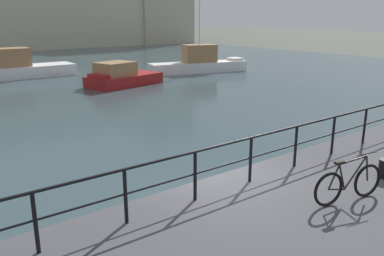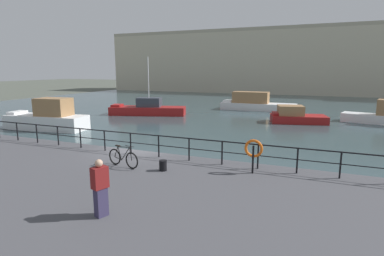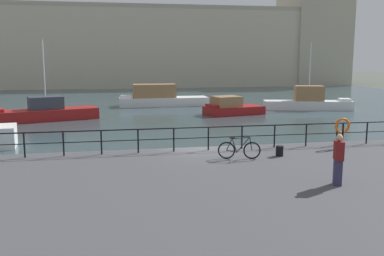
{
  "view_description": "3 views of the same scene",
  "coord_description": "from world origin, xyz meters",
  "px_view_note": "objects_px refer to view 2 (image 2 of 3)",
  "views": [
    {
      "loc": [
        -5.84,
        -6.68,
        4.66
      ],
      "look_at": [
        0.69,
        1.99,
        1.6
      ],
      "focal_mm": 37.06,
      "sensor_mm": 36.0,
      "label": 1
    },
    {
      "loc": [
        8.83,
        -13.54,
        5.17
      ],
      "look_at": [
        1.5,
        4.33,
        1.52
      ],
      "focal_mm": 29.14,
      "sensor_mm": 36.0,
      "label": 2
    },
    {
      "loc": [
        -4.02,
        -19.44,
        5.19
      ],
      "look_at": [
        0.02,
        1.8,
        1.62
      ],
      "focal_mm": 40.44,
      "sensor_mm": 36.0,
      "label": 3
    }
  ],
  "objects_px": {
    "moored_green_narrowboat": "(48,118)",
    "parked_bicycle": "(123,158)",
    "life_ring_stand": "(254,150)",
    "moored_white_yacht": "(296,116)",
    "moored_small_launch": "(148,109)",
    "mooring_bollard": "(163,165)",
    "harbor_building": "(305,61)",
    "moored_harbor_tender": "(255,103)",
    "standing_person": "(100,188)"
  },
  "relations": [
    {
      "from": "moored_white_yacht",
      "to": "parked_bicycle",
      "type": "height_order",
      "value": "parked_bicycle"
    },
    {
      "from": "moored_harbor_tender",
      "to": "moored_white_yacht",
      "type": "height_order",
      "value": "moored_harbor_tender"
    },
    {
      "from": "moored_white_yacht",
      "to": "moored_harbor_tender",
      "type": "bearing_deg",
      "value": -69.66
    },
    {
      "from": "harbor_building",
      "to": "parked_bicycle",
      "type": "bearing_deg",
      "value": -94.09
    },
    {
      "from": "harbor_building",
      "to": "moored_white_yacht",
      "type": "xyz_separation_m",
      "value": [
        1.31,
        -39.54,
        -6.23
      ]
    },
    {
      "from": "moored_harbor_tender",
      "to": "moored_green_narrowboat",
      "type": "height_order",
      "value": "moored_green_narrowboat"
    },
    {
      "from": "moored_harbor_tender",
      "to": "moored_small_launch",
      "type": "height_order",
      "value": "moored_small_launch"
    },
    {
      "from": "moored_green_narrowboat",
      "to": "mooring_bollard",
      "type": "relative_size",
      "value": 16.83
    },
    {
      "from": "moored_white_yacht",
      "to": "harbor_building",
      "type": "bearing_deg",
      "value": -102.01
    },
    {
      "from": "mooring_bollard",
      "to": "standing_person",
      "type": "height_order",
      "value": "standing_person"
    },
    {
      "from": "harbor_building",
      "to": "mooring_bollard",
      "type": "height_order",
      "value": "harbor_building"
    },
    {
      "from": "moored_green_narrowboat",
      "to": "life_ring_stand",
      "type": "distance_m",
      "value": 20.91
    },
    {
      "from": "moored_green_narrowboat",
      "to": "mooring_bollard",
      "type": "distance_m",
      "value": 18.19
    },
    {
      "from": "moored_white_yacht",
      "to": "life_ring_stand",
      "type": "height_order",
      "value": "life_ring_stand"
    },
    {
      "from": "moored_white_yacht",
      "to": "moored_small_launch",
      "type": "relative_size",
      "value": 0.64
    },
    {
      "from": "harbor_building",
      "to": "mooring_bollard",
      "type": "distance_m",
      "value": 60.6
    },
    {
      "from": "moored_green_narrowboat",
      "to": "harbor_building",
      "type": "bearing_deg",
      "value": -116.84
    },
    {
      "from": "moored_green_narrowboat",
      "to": "life_ring_stand",
      "type": "xyz_separation_m",
      "value": [
        19.38,
        -7.78,
        0.98
      ]
    },
    {
      "from": "harbor_building",
      "to": "moored_white_yacht",
      "type": "height_order",
      "value": "harbor_building"
    },
    {
      "from": "moored_small_launch",
      "to": "moored_green_narrowboat",
      "type": "bearing_deg",
      "value": 55.46
    },
    {
      "from": "moored_small_launch",
      "to": "moored_harbor_tender",
      "type": "bearing_deg",
      "value": -156.98
    },
    {
      "from": "standing_person",
      "to": "moored_green_narrowboat",
      "type": "bearing_deg",
      "value": -20.36
    },
    {
      "from": "harbor_building",
      "to": "moored_small_launch",
      "type": "relative_size",
      "value": 8.76
    },
    {
      "from": "harbor_building",
      "to": "parked_bicycle",
      "type": "relative_size",
      "value": 44.65
    },
    {
      "from": "parked_bicycle",
      "to": "life_ring_stand",
      "type": "bearing_deg",
      "value": 26.05
    },
    {
      "from": "harbor_building",
      "to": "parked_bicycle",
      "type": "distance_m",
      "value": 60.86
    },
    {
      "from": "moored_green_narrowboat",
      "to": "parked_bicycle",
      "type": "xyz_separation_m",
      "value": [
        14.01,
        -9.09,
        0.39
      ]
    },
    {
      "from": "parked_bicycle",
      "to": "moored_white_yacht",
      "type": "bearing_deg",
      "value": 87.26
    },
    {
      "from": "moored_small_launch",
      "to": "life_ring_stand",
      "type": "height_order",
      "value": "moored_small_launch"
    },
    {
      "from": "life_ring_stand",
      "to": "mooring_bollard",
      "type": "bearing_deg",
      "value": -162.13
    },
    {
      "from": "harbor_building",
      "to": "moored_white_yacht",
      "type": "bearing_deg",
      "value": -88.1
    },
    {
      "from": "moored_green_narrowboat",
      "to": "standing_person",
      "type": "relative_size",
      "value": 4.38
    },
    {
      "from": "harbor_building",
      "to": "parked_bicycle",
      "type": "xyz_separation_m",
      "value": [
        -4.32,
        -60.46,
        -5.47
      ]
    },
    {
      "from": "parked_bicycle",
      "to": "mooring_bollard",
      "type": "distance_m",
      "value": 1.86
    },
    {
      "from": "moored_harbor_tender",
      "to": "parked_bicycle",
      "type": "bearing_deg",
      "value": 89.7
    },
    {
      "from": "moored_green_narrowboat",
      "to": "parked_bicycle",
      "type": "distance_m",
      "value": 16.71
    },
    {
      "from": "life_ring_stand",
      "to": "standing_person",
      "type": "xyz_separation_m",
      "value": [
        -3.26,
        -5.45,
        -0.11
      ]
    },
    {
      "from": "moored_small_launch",
      "to": "parked_bicycle",
      "type": "distance_m",
      "value": 22.75
    },
    {
      "from": "harbor_building",
      "to": "moored_white_yacht",
      "type": "relative_size",
      "value": 13.73
    },
    {
      "from": "standing_person",
      "to": "life_ring_stand",
      "type": "bearing_deg",
      "value": -101.88
    },
    {
      "from": "moored_green_narrowboat",
      "to": "moored_small_launch",
      "type": "bearing_deg",
      "value": -114.51
    },
    {
      "from": "standing_person",
      "to": "moored_small_launch",
      "type": "bearing_deg",
      "value": -43.42
    },
    {
      "from": "moored_harbor_tender",
      "to": "harbor_building",
      "type": "bearing_deg",
      "value": -97.97
    },
    {
      "from": "moored_green_narrowboat",
      "to": "moored_white_yacht",
      "type": "relative_size",
      "value": 1.31
    },
    {
      "from": "moored_harbor_tender",
      "to": "parked_bicycle",
      "type": "height_order",
      "value": "moored_harbor_tender"
    },
    {
      "from": "moored_white_yacht",
      "to": "standing_person",
      "type": "height_order",
      "value": "standing_person"
    },
    {
      "from": "moored_green_narrowboat",
      "to": "moored_harbor_tender",
      "type": "bearing_deg",
      "value": -132.26
    },
    {
      "from": "moored_harbor_tender",
      "to": "life_ring_stand",
      "type": "height_order",
      "value": "life_ring_stand"
    },
    {
      "from": "moored_green_narrowboat",
      "to": "parked_bicycle",
      "type": "bearing_deg",
      "value": 139.84
    },
    {
      "from": "moored_white_yacht",
      "to": "moored_small_launch",
      "type": "bearing_deg",
      "value": -11.11
    }
  ]
}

